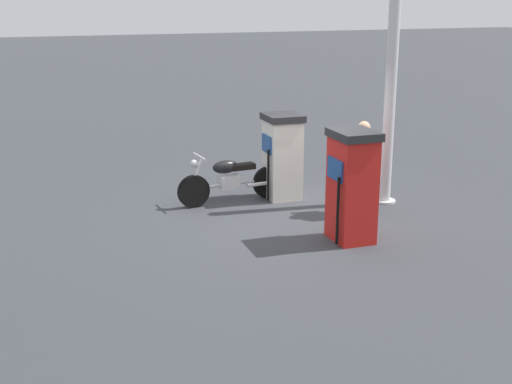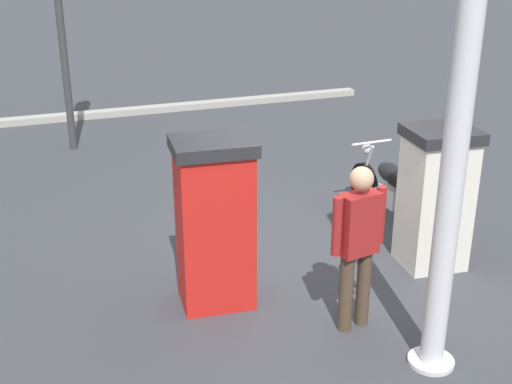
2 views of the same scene
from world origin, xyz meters
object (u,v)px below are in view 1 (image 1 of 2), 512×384
at_px(fuel_pump_far, 352,185).
at_px(canopy_support_pole, 390,94).
at_px(fuel_pump_near, 282,156).
at_px(motorcycle_near_pump, 230,179).
at_px(attendant_person, 363,161).

xyz_separation_m(fuel_pump_far, canopy_support_pole, (-1.60, -1.47, 1.11)).
bearing_deg(fuel_pump_far, fuel_pump_near, -89.99).
bearing_deg(canopy_support_pole, fuel_pump_far, 42.61).
xyz_separation_m(motorcycle_near_pump, attendant_person, (-1.85, 1.44, 0.47)).
bearing_deg(attendant_person, motorcycle_near_pump, -37.95).
relative_size(fuel_pump_near, canopy_support_pole, 0.38).
bearing_deg(fuel_pump_near, canopy_support_pole, 148.52).
bearing_deg(motorcycle_near_pump, canopy_support_pole, 157.75).
xyz_separation_m(fuel_pump_near, attendant_person, (-0.86, 1.36, 0.12)).
xyz_separation_m(motorcycle_near_pump, canopy_support_pole, (-2.59, 1.06, 1.53)).
height_order(fuel_pump_far, motorcycle_near_pump, fuel_pump_far).
xyz_separation_m(fuel_pump_near, motorcycle_near_pump, (0.99, -0.08, -0.35)).
bearing_deg(fuel_pump_far, motorcycle_near_pump, -68.61).
relative_size(motorcycle_near_pump, canopy_support_pole, 0.50).
height_order(fuel_pump_near, canopy_support_pole, canopy_support_pole).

